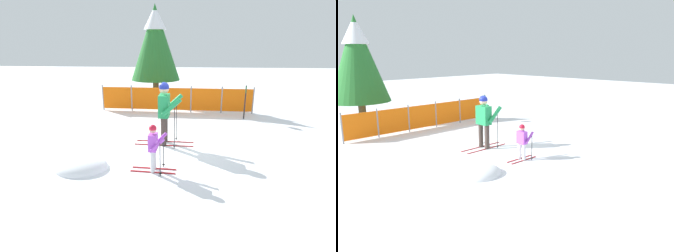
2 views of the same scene
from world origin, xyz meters
The scene contains 7 objects.
ground_plane centered at (0.00, 0.00, 0.00)m, with size 60.00×60.00×0.00m, color white.
skier_adult centered at (-0.26, 0.06, 1.11)m, with size 1.76×0.79×1.86m.
skier_child centered at (-0.35, -1.76, 0.66)m, with size 1.08×0.54×1.14m.
safety_fence centered at (-0.17, 4.10, 0.58)m, with size 6.73×0.21×1.17m.
conifer_far centered at (-1.47, 7.19, 3.06)m, with size 2.66×2.66×4.95m.
trail_marker centered at (2.65, 3.18, 0.84)m, with size 0.08×0.28×1.35m.
snow_mound centered at (-2.12, -1.77, 0.00)m, with size 1.29×1.10×0.52m, color white.
Camera 1 is at (0.47, -7.34, 2.83)m, focal length 28.00 mm.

